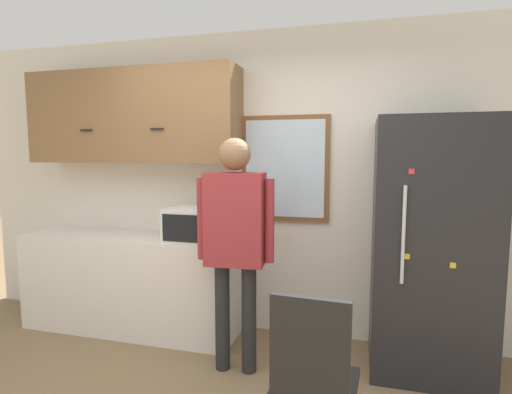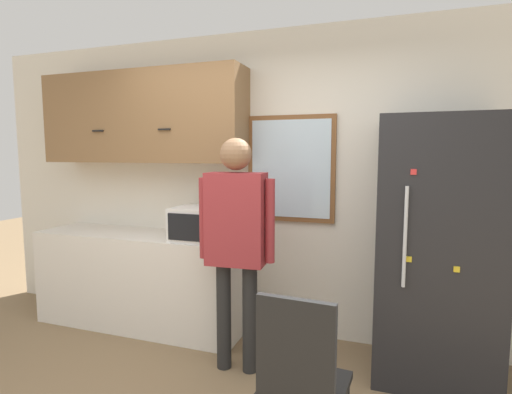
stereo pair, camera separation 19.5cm
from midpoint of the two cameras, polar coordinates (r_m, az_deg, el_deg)
The scene contains 8 objects.
back_wall at distance 3.61m, azimuth -0.18°, elevation 1.75°, with size 6.00×0.06×2.70m.
counter at distance 3.99m, azimuth -18.65°, elevation -11.43°, with size 2.00×0.58×0.89m.
upper_cabinets at distance 3.91m, azimuth -18.59°, elevation 10.78°, with size 2.00×0.39×0.83m.
microwave at distance 3.47m, azimuth -10.22°, elevation -3.88°, with size 0.47×0.40×0.29m.
person at distance 2.93m, azimuth -4.91°, elevation -4.89°, with size 0.58×0.25×1.74m.
refrigerator at distance 3.19m, azimuth 22.05°, elevation -6.67°, with size 0.82×0.71×1.89m.
chair at distance 2.20m, azimuth 5.41°, elevation -24.16°, with size 0.44×0.44×0.97m.
window at distance 3.51m, azimuth 2.54°, elevation 4.06°, with size 0.78×0.05×0.93m.
Camera 1 is at (0.86, -1.70, 1.63)m, focal length 28.00 mm.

